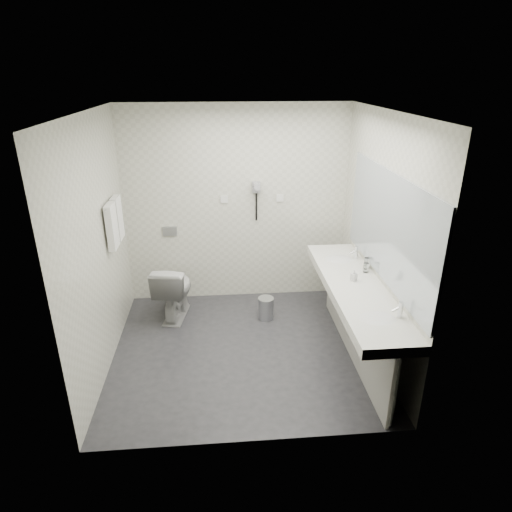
{
  "coord_description": "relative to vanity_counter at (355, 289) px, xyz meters",
  "views": [
    {
      "loc": [
        -0.21,
        -4.06,
        2.84
      ],
      "look_at": [
        0.15,
        0.15,
        1.05
      ],
      "focal_mm": 30.93,
      "sensor_mm": 36.0,
      "label": 1
    }
  ],
  "objects": [
    {
      "name": "dryer_cord",
      "position": [
        -0.88,
        1.46,
        0.45
      ],
      "size": [
        0.02,
        0.02,
        0.35
      ],
      "primitive_type": "cylinder",
      "color": "black",
      "rests_on": "dryer_cradle"
    },
    {
      "name": "towel_far",
      "position": [
        -2.46,
        0.89,
        0.53
      ],
      "size": [
        0.07,
        0.24,
        0.48
      ],
      "primitive_type": "cube",
      "color": "white",
      "rests_on": "towel_rail"
    },
    {
      "name": "glass_right",
      "position": [
        0.23,
        0.38,
        0.11
      ],
      "size": [
        0.08,
        0.08,
        0.12
      ],
      "primitive_type": "cylinder",
      "rotation": [
        0.0,
        0.0,
        -0.34
      ],
      "color": "silver",
      "rests_on": "vanity_counter"
    },
    {
      "name": "towel_rail",
      "position": [
        -2.47,
        0.75,
        0.75
      ],
      "size": [
        0.02,
        0.62,
        0.02
      ],
      "primitive_type": "cylinder",
      "rotation": [
        1.57,
        0.0,
        0.0
      ],
      "color": "silver",
      "rests_on": "wall_left"
    },
    {
      "name": "basin_far",
      "position": [
        0.0,
        0.65,
        0.04
      ],
      "size": [
        0.4,
        0.31,
        0.05
      ],
      "primitive_type": "ellipsoid",
      "color": "white",
      "rests_on": "vanity_counter"
    },
    {
      "name": "vanity_post_near",
      "position": [
        0.05,
        -1.04,
        -0.42
      ],
      "size": [
        0.06,
        0.06,
        0.75
      ],
      "primitive_type": "cylinder",
      "color": "silver",
      "rests_on": "floor"
    },
    {
      "name": "pedal_bin",
      "position": [
        -0.81,
        0.84,
        -0.67
      ],
      "size": [
        0.22,
        0.22,
        0.27
      ],
      "primitive_type": "cylinder",
      "rotation": [
        0.0,
        0.0,
        0.15
      ],
      "color": "#B2B5BA",
      "rests_on": "floor"
    },
    {
      "name": "dryer_barrel",
      "position": [
        -0.88,
        1.4,
        0.73
      ],
      "size": [
        0.08,
        0.14,
        0.08
      ],
      "primitive_type": "cylinder",
      "rotation": [
        1.57,
        0.0,
        0.0
      ],
      "color": "#98989D",
      "rests_on": "dryer_cradle"
    },
    {
      "name": "bin_lid",
      "position": [
        -0.81,
        0.84,
        -0.52
      ],
      "size": [
        0.19,
        0.19,
        0.02
      ],
      "primitive_type": "cylinder",
      "color": "#B2B5BA",
      "rests_on": "pedal_bin"
    },
    {
      "name": "toilet",
      "position": [
        -1.93,
        1.01,
        -0.45
      ],
      "size": [
        0.51,
        0.76,
        0.71
      ],
      "primitive_type": "imported",
      "rotation": [
        0.0,
        0.0,
        2.97
      ],
      "color": "white",
      "rests_on": "floor"
    },
    {
      "name": "ceiling",
      "position": [
        -1.12,
        0.2,
        1.7
      ],
      "size": [
        2.8,
        2.8,
        0.0
      ],
      "primitive_type": "plane",
      "rotation": [
        3.14,
        0.0,
        0.0
      ],
      "color": "silver",
      "rests_on": "wall_back"
    },
    {
      "name": "floor",
      "position": [
        -1.12,
        0.2,
        -0.8
      ],
      "size": [
        2.8,
        2.8,
        0.0
      ],
      "primitive_type": "plane",
      "color": "#29282D",
      "rests_on": "ground"
    },
    {
      "name": "towel_near",
      "position": [
        -2.46,
        0.61,
        0.53
      ],
      "size": [
        0.07,
        0.24,
        0.48
      ],
      "primitive_type": "cube",
      "color": "white",
      "rests_on": "towel_rail"
    },
    {
      "name": "switch_plate_a",
      "position": [
        -1.27,
        1.49,
        0.55
      ],
      "size": [
        0.09,
        0.02,
        0.09
      ],
      "primitive_type": "cube",
      "color": "white",
      "rests_on": "wall_back"
    },
    {
      "name": "switch_plate_b",
      "position": [
        -0.57,
        1.49,
        0.55
      ],
      "size": [
        0.09,
        0.02,
        0.09
      ],
      "primitive_type": "cube",
      "color": "white",
      "rests_on": "wall_back"
    },
    {
      "name": "mirror",
      "position": [
        0.26,
        0.0,
        0.65
      ],
      "size": [
        0.02,
        2.2,
        1.05
      ],
      "primitive_type": "cube",
      "color": "#B2BCC6",
      "rests_on": "wall_right"
    },
    {
      "name": "faucet_far",
      "position": [
        0.19,
        0.65,
        0.12
      ],
      "size": [
        0.04,
        0.04,
        0.15
      ],
      "primitive_type": "cylinder",
      "color": "silver",
      "rests_on": "vanity_counter"
    },
    {
      "name": "wall_front",
      "position": [
        -1.12,
        -1.1,
        0.45
      ],
      "size": [
        2.8,
        0.0,
        2.8
      ],
      "primitive_type": "plane",
      "rotation": [
        -1.57,
        0.0,
        0.0
      ],
      "color": "beige",
      "rests_on": "floor"
    },
    {
      "name": "flush_plate",
      "position": [
        -1.98,
        1.49,
        0.15
      ],
      "size": [
        0.18,
        0.02,
        0.12
      ],
      "primitive_type": "cube",
      "color": "#B2B5BA",
      "rests_on": "wall_back"
    },
    {
      "name": "wall_right",
      "position": [
        0.27,
        0.2,
        0.45
      ],
      "size": [
        0.0,
        2.6,
        2.6
      ],
      "primitive_type": "plane",
      "rotation": [
        1.57,
        0.0,
        -1.57
      ],
      "color": "beige",
      "rests_on": "floor"
    },
    {
      "name": "wall_back",
      "position": [
        -1.12,
        1.5,
        0.45
      ],
      "size": [
        2.8,
        0.0,
        2.8
      ],
      "primitive_type": "plane",
      "rotation": [
        1.57,
        0.0,
        0.0
      ],
      "color": "beige",
      "rests_on": "floor"
    },
    {
      "name": "dryer_cradle",
      "position": [
        -0.88,
        1.47,
        0.7
      ],
      "size": [
        0.1,
        0.04,
        0.14
      ],
      "primitive_type": "cube",
      "color": "#98989D",
      "rests_on": "wall_back"
    },
    {
      "name": "glass_left",
      "position": [
        0.19,
        0.28,
        0.1
      ],
      "size": [
        0.07,
        0.07,
        0.1
      ],
      "primitive_type": "cylinder",
      "rotation": [
        0.0,
        0.0,
        0.17
      ],
      "color": "silver",
      "rests_on": "vanity_counter"
    },
    {
      "name": "soap_bottle_a",
      "position": [
        0.0,
        0.09,
        0.11
      ],
      "size": [
        0.08,
        0.08,
        0.12
      ],
      "primitive_type": "imported",
      "rotation": [
        0.0,
        0.0,
        0.62
      ],
      "color": "beige",
      "rests_on": "vanity_counter"
    },
    {
      "name": "vanity_panel",
      "position": [
        0.02,
        0.0,
        -0.42
      ],
      "size": [
        0.03,
        2.15,
        0.75
      ],
      "primitive_type": "cube",
      "color": "#9B9A93",
      "rests_on": "floor"
    },
    {
      "name": "faucet_near",
      "position": [
        0.19,
        -0.65,
        0.12
      ],
      "size": [
        0.04,
        0.04,
        0.15
      ],
      "primitive_type": "cylinder",
      "color": "silver",
      "rests_on": "vanity_counter"
    },
    {
      "name": "vanity_counter",
      "position": [
        0.0,
        0.0,
        0.0
      ],
      "size": [
        0.55,
        2.2,
        0.1
      ],
      "primitive_type": "cube",
      "color": "silver",
      "rests_on": "floor"
    },
    {
      "name": "wall_left",
      "position": [
        -2.52,
        0.2,
        0.45
      ],
      "size": [
        0.0,
        2.6,
        2.6
      ],
      "primitive_type": "plane",
      "rotation": [
        1.57,
        0.0,
        1.57
      ],
      "color": "beige",
      "rests_on": "floor"
    },
    {
      "name": "vanity_post_far",
      "position": [
        0.05,
        1.04,
        -0.42
      ],
      "size": [
        0.06,
        0.06,
        0.75
      ],
      "primitive_type": "cylinder",
      "color": "silver",
      "rests_on": "floor"
    },
    {
      "name": "basin_near",
      "position": [
        0.0,
        -0.65,
        0.04
      ],
      "size": [
        0.4,
        0.31,
        0.05
      ],
      "primitive_type": "ellipsoid",
      "color": "white",
      "rests_on": "vanity_counter"
    }
  ]
}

